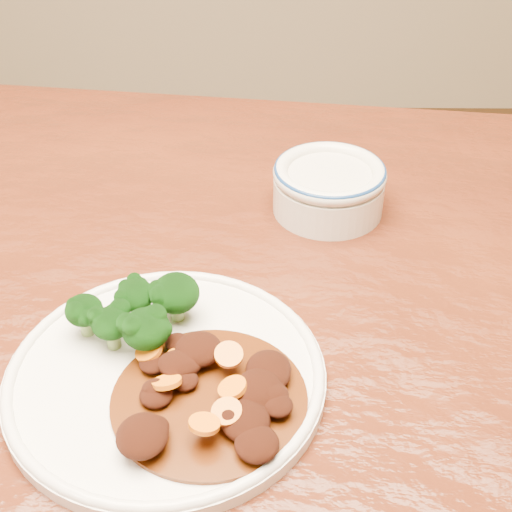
{
  "coord_description": "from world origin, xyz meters",
  "views": [
    {
      "loc": [
        0.1,
        -0.48,
        1.18
      ],
      "look_at": [
        0.1,
        0.05,
        0.77
      ],
      "focal_mm": 50.0,
      "sensor_mm": 36.0,
      "label": 1
    }
  ],
  "objects": [
    {
      "name": "dining_table",
      "position": [
        0.0,
        0.0,
        0.67
      ],
      "size": [
        1.6,
        1.08,
        0.75
      ],
      "rotation": [
        0.0,
        0.0,
        -0.12
      ],
      "color": "#4E1F0D",
      "rests_on": "ground"
    },
    {
      "name": "dinner_plate",
      "position": [
        0.03,
        -0.09,
        0.76
      ],
      "size": [
        0.25,
        0.25,
        0.02
      ],
      "rotation": [
        0.0,
        0.0,
        0.11
      ],
      "color": "white",
      "rests_on": "dining_table"
    },
    {
      "name": "broccoli_florets",
      "position": [
        0.0,
        -0.04,
        0.79
      ],
      "size": [
        0.11,
        0.08,
        0.04
      ],
      "color": "#70924B",
      "rests_on": "dinner_plate"
    },
    {
      "name": "mince_stew",
      "position": [
        0.07,
        -0.12,
        0.77
      ],
      "size": [
        0.15,
        0.15,
        0.03
      ],
      "color": "#4D2308",
      "rests_on": "dinner_plate"
    },
    {
      "name": "dip_bowl",
      "position": [
        0.17,
        0.16,
        0.78
      ],
      "size": [
        0.12,
        0.12,
        0.05
      ],
      "rotation": [
        0.0,
        0.0,
        -0.43
      ],
      "color": "beige",
      "rests_on": "dining_table"
    }
  ]
}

